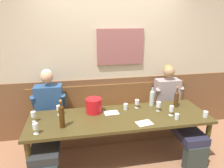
{
  "coord_description": "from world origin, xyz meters",
  "views": [
    {
      "loc": [
        -0.6,
        -2.35,
        2.06
      ],
      "look_at": [
        -0.06,
        0.46,
        1.13
      ],
      "focal_mm": 32.59,
      "sensor_mm": 36.0,
      "label": 1
    }
  ],
  "objects": [
    {
      "name": "room_wall_back",
      "position": [
        0.0,
        1.09,
        1.4
      ],
      "size": [
        6.8,
        0.12,
        2.8
      ],
      "color": "beige",
      "rests_on": "ground"
    },
    {
      "name": "wine_glass_by_bottle",
      "position": [
        -1.1,
        -0.08,
        0.82
      ],
      "size": [
        0.06,
        0.06,
        0.14
      ],
      "color": "silver",
      "rests_on": "dining_table"
    },
    {
      "name": "person_right_seat",
      "position": [
        -1.03,
        0.5,
        0.63
      ],
      "size": [
        0.53,
        1.21,
        1.31
      ],
      "color": "#293436",
      "rests_on": "ground"
    },
    {
      "name": "water_tumbler_left",
      "position": [
        0.13,
        0.39,
        0.78
      ],
      "size": [
        0.06,
        0.06,
        0.09
      ],
      "primitive_type": "cylinder",
      "color": "silver",
      "rests_on": "dining_table"
    },
    {
      "name": "dining_table",
      "position": [
        0.0,
        0.18,
        0.66
      ],
      "size": [
        2.55,
        0.79,
        0.73
      ],
      "color": "#45391A",
      "rests_on": "ground"
    },
    {
      "name": "wine_glass_right_end",
      "position": [
        -0.85,
        0.39,
        0.84
      ],
      "size": [
        0.07,
        0.07,
        0.14
      ],
      "color": "silver",
      "rests_on": "dining_table"
    },
    {
      "name": "ice_bucket",
      "position": [
        -0.35,
        0.38,
        0.84
      ],
      "size": [
        0.23,
        0.23,
        0.22
      ],
      "primitive_type": "cylinder",
      "color": "red",
      "rests_on": "dining_table"
    },
    {
      "name": "wine_bottle_amber_mid",
      "position": [
        -0.79,
        0.03,
        0.89
      ],
      "size": [
        0.07,
        0.07,
        0.37
      ],
      "color": "#44260B",
      "rests_on": "dining_table"
    },
    {
      "name": "water_tumbler_right",
      "position": [
        0.75,
        -0.05,
        0.77
      ],
      "size": [
        0.06,
        0.06,
        0.08
      ],
      "primitive_type": "cylinder",
      "color": "silver",
      "rests_on": "dining_table"
    },
    {
      "name": "tasting_sheet_right_guest",
      "position": [
        -0.1,
        0.31,
        0.73
      ],
      "size": [
        0.22,
        0.16,
        0.0
      ],
      "primitive_type": "cube",
      "rotation": [
        0.0,
        0.0,
        0.05
      ],
      "color": "white",
      "rests_on": "dining_table"
    },
    {
      "name": "wine_glass_near_bucket",
      "position": [
        0.32,
        0.41,
        0.82
      ],
      "size": [
        0.07,
        0.07,
        0.13
      ],
      "color": "silver",
      "rests_on": "dining_table"
    },
    {
      "name": "wine_bottle_green_tall",
      "position": [
        0.58,
        0.46,
        0.87
      ],
      "size": [
        0.07,
        0.07,
        0.33
      ],
      "color": "#B2C6C2",
      "rests_on": "dining_table"
    },
    {
      "name": "wall_bench",
      "position": [
        0.0,
        0.83,
        0.28
      ],
      "size": [
        2.85,
        0.42,
        0.94
      ],
      "color": "brown",
      "rests_on": "ground"
    },
    {
      "name": "water_tumbler_center",
      "position": [
        1.18,
        -0.06,
        0.77
      ],
      "size": [
        0.07,
        0.07,
        0.09
      ],
      "primitive_type": "cylinder",
      "color": "silver",
      "rests_on": "dining_table"
    },
    {
      "name": "ground_plane",
      "position": [
        0.0,
        0.0,
        -0.01
      ],
      "size": [
        6.8,
        6.8,
        0.02
      ],
      "primitive_type": "cube",
      "color": "#9B6849",
      "rests_on": "ground"
    },
    {
      "name": "tasting_sheet_left_guest",
      "position": [
        0.27,
        -0.07,
        0.73
      ],
      "size": [
        0.23,
        0.19,
        0.0
      ],
      "primitive_type": "cube",
      "rotation": [
        0.0,
        0.0,
        0.18
      ],
      "color": "white",
      "rests_on": "dining_table"
    },
    {
      "name": "wine_bottle_clear_water",
      "position": [
        0.94,
        0.34,
        0.87
      ],
      "size": [
        0.07,
        0.07,
        0.33
      ],
      "color": "#492B15",
      "rests_on": "dining_table"
    },
    {
      "name": "wood_wainscot_panel",
      "position": [
        0.0,
        1.04,
        0.52
      ],
      "size": [
        6.8,
        0.03,
        1.04
      ],
      "primitive_type": "cube",
      "color": "brown",
      "rests_on": "ground"
    },
    {
      "name": "wine_glass_mid_left",
      "position": [
        0.73,
        0.08,
        0.82
      ],
      "size": [
        0.07,
        0.07,
        0.14
      ],
      "color": "silver",
      "rests_on": "dining_table"
    },
    {
      "name": "wine_glass_mid_right",
      "position": [
        -1.17,
        0.25,
        0.83
      ],
      "size": [
        0.06,
        0.06,
        0.14
      ],
      "color": "silver",
      "rests_on": "dining_table"
    },
    {
      "name": "wine_glass_left_end",
      "position": [
        0.6,
        0.25,
        0.83
      ],
      "size": [
        0.07,
        0.07,
        0.14
      ],
      "color": "silver",
      "rests_on": "dining_table"
    },
    {
      "name": "person_center_right_seat",
      "position": [
        1.0,
        0.49,
        0.63
      ],
      "size": [
        0.52,
        1.21,
        1.29
      ],
      "color": "#2C3733",
      "rests_on": "ground"
    }
  ]
}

